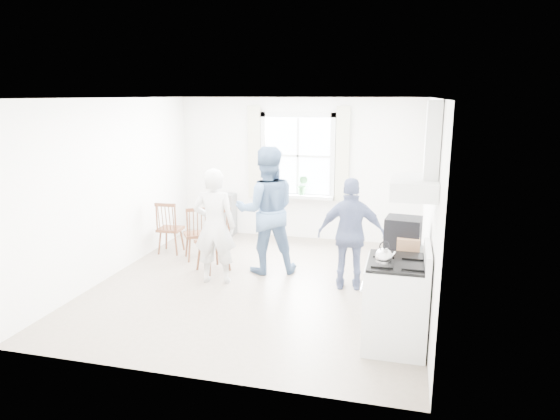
% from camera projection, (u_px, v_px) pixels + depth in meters
% --- Properties ---
extents(room_shell, '(4.62, 5.12, 2.64)m').
position_uv_depth(room_shell, '(259.00, 195.00, 6.85)').
color(room_shell, gray).
rests_on(room_shell, ground).
extents(window_assembly, '(1.88, 0.24, 1.70)m').
position_uv_depth(window_assembly, '(298.00, 161.00, 9.12)').
color(window_assembly, white).
rests_on(window_assembly, room_shell).
extents(range_hood, '(0.45, 0.76, 0.94)m').
position_uv_depth(range_hood, '(420.00, 171.00, 4.94)').
color(range_hood, silver).
rests_on(range_hood, room_shell).
extents(shelf_unit, '(0.40, 0.30, 0.80)m').
position_uv_depth(shelf_unit, '(225.00, 214.00, 9.59)').
color(shelf_unit, gray).
rests_on(shelf_unit, ground).
extents(gas_stove, '(0.68, 0.76, 1.12)m').
position_uv_depth(gas_stove, '(396.00, 303.00, 5.30)').
color(gas_stove, silver).
rests_on(gas_stove, ground).
extents(kettle, '(0.18, 0.18, 0.25)m').
position_uv_depth(kettle, '(384.00, 257.00, 5.06)').
color(kettle, silver).
rests_on(kettle, gas_stove).
extents(low_cabinet, '(0.50, 0.55, 0.90)m').
position_uv_depth(low_cabinet, '(403.00, 283.00, 5.95)').
color(low_cabinet, silver).
rests_on(low_cabinet, ground).
extents(stereo_stack, '(0.44, 0.40, 0.36)m').
position_uv_depth(stereo_stack, '(403.00, 232.00, 5.80)').
color(stereo_stack, black).
rests_on(stereo_stack, low_cabinet).
extents(cardboard_box, '(0.25, 0.18, 0.16)m').
position_uv_depth(cardboard_box, '(408.00, 245.00, 5.64)').
color(cardboard_box, '#A57550').
rests_on(cardboard_box, low_cabinet).
extents(windsor_chair_a, '(0.52, 0.52, 0.90)m').
position_uv_depth(windsor_chair_a, '(197.00, 228.00, 8.04)').
color(windsor_chair_a, '#4F2A19').
rests_on(windsor_chair_a, ground).
extents(windsor_chair_b, '(0.40, 0.39, 0.90)m').
position_uv_depth(windsor_chair_b, '(168.00, 223.00, 8.36)').
color(windsor_chair_b, '#4F2A19').
rests_on(windsor_chair_b, ground).
extents(windsor_chair_c, '(0.58, 0.59, 1.01)m').
position_uv_depth(windsor_chair_c, '(216.00, 233.00, 7.48)').
color(windsor_chair_c, '#4F2A19').
rests_on(windsor_chair_c, ground).
extents(person_left, '(0.69, 0.69, 1.66)m').
position_uv_depth(person_left, '(215.00, 226.00, 7.04)').
color(person_left, silver).
rests_on(person_left, ground).
extents(person_mid, '(1.20, 1.20, 1.91)m').
position_uv_depth(person_mid, '(267.00, 210.00, 7.45)').
color(person_mid, slate).
rests_on(person_mid, ground).
extents(person_right, '(1.03, 1.03, 1.56)m').
position_uv_depth(person_right, '(351.00, 234.00, 6.81)').
color(person_right, navy).
rests_on(person_right, ground).
extents(potted_plant, '(0.25, 0.25, 0.36)m').
position_uv_depth(potted_plant, '(303.00, 185.00, 9.11)').
color(potted_plant, '#2E6831').
rests_on(potted_plant, window_assembly).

